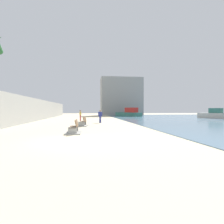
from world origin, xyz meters
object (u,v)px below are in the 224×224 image
at_px(bench_near, 74,130).
at_px(person_standing, 80,115).
at_px(person_walking, 100,115).
at_px(boat_nearest, 129,113).
at_px(boat_far_right, 213,114).
at_px(bench_far, 83,124).

xyz_separation_m(bench_near, person_standing, (-0.08, 15.66, 0.72)).
relative_size(person_walking, boat_nearest, 0.22).
distance_m(person_standing, boat_far_right, 25.45).
bearing_deg(person_walking, bench_near, -103.90).
bearing_deg(person_standing, boat_far_right, 10.38).
bearing_deg(bench_far, boat_nearest, 68.33).
relative_size(person_walking, person_standing, 1.01).
bearing_deg(bench_far, bench_near, -94.63).
relative_size(person_standing, boat_nearest, 0.22).
bearing_deg(boat_nearest, person_standing, -122.59).
distance_m(bench_near, boat_nearest, 35.64).
bearing_deg(bench_far, person_standing, 93.46).
height_order(bench_near, person_standing, person_standing).
bearing_deg(person_standing, bench_near, -89.70).
height_order(bench_near, boat_nearest, boat_nearest).
distance_m(person_walking, boat_nearest, 24.78).
bearing_deg(person_walking, person_standing, 118.09).
xyz_separation_m(person_standing, boat_far_right, (25.03, 4.59, -0.19)).
height_order(person_walking, boat_far_right, boat_far_right).
height_order(bench_far, boat_nearest, boat_nearest).
bearing_deg(boat_far_right, bench_near, -140.95).
bearing_deg(person_walking, boat_nearest, 69.07).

